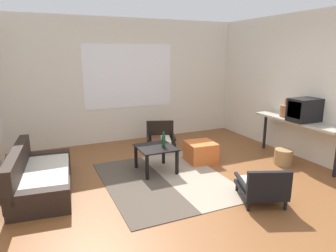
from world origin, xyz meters
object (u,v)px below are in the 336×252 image
object	(u,v)px
ottoman_orange	(201,152)
clay_vase	(287,110)
glass_bottle	(164,141)
armchair_striped_foreground	(263,187)
armchair_by_window	(161,137)
console_shelf	(298,124)
couch	(39,178)
coffee_table	(156,151)
wicker_basket	(283,157)
crt_television	(305,110)

from	to	relation	value
ottoman_orange	clay_vase	distance (m)	1.82
clay_vase	glass_bottle	xyz separation A→B (m)	(-2.44, 0.23, -0.37)
armchair_striped_foreground	ottoman_orange	world-z (taller)	armchair_striped_foreground
armchair_striped_foreground	armchair_by_window	bearing A→B (deg)	96.15
armchair_by_window	console_shelf	distance (m)	2.68
couch	armchair_striped_foreground	xyz separation A→B (m)	(2.71, -1.63, 0.03)
coffee_table	ottoman_orange	distance (m)	0.95
wicker_basket	console_shelf	bearing A→B (deg)	9.72
armchair_striped_foreground	crt_television	distance (m)	2.05
coffee_table	clay_vase	bearing A→B (deg)	-6.36
coffee_table	ottoman_orange	bearing A→B (deg)	5.96
clay_vase	wicker_basket	distance (m)	0.91
glass_bottle	wicker_basket	xyz separation A→B (m)	(2.10, -0.59, -0.40)
console_shelf	glass_bottle	world-z (taller)	console_shelf
ottoman_orange	glass_bottle	distance (m)	0.89
couch	glass_bottle	bearing A→B (deg)	-2.39
console_shelf	crt_television	size ratio (longest dim) A/B	3.33
armchair_by_window	glass_bottle	distance (m)	1.34
couch	glass_bottle	xyz separation A→B (m)	(1.95, -0.08, 0.34)
glass_bottle	wicker_basket	size ratio (longest dim) A/B	0.80
ottoman_orange	console_shelf	distance (m)	1.84
coffee_table	armchair_striped_foreground	size ratio (longest dim) A/B	0.79
coffee_table	console_shelf	distance (m)	2.65
ottoman_orange	clay_vase	xyz separation A→B (m)	(1.63, -0.38, 0.72)
console_shelf	clay_vase	bearing A→B (deg)	90.00
coffee_table	armchair_striped_foreground	bearing A→B (deg)	-61.29
ottoman_orange	glass_bottle	size ratio (longest dim) A/B	1.97
glass_bottle	wicker_basket	bearing A→B (deg)	-15.68
coffee_table	armchair_striped_foreground	world-z (taller)	armchair_striped_foreground
ottoman_orange	crt_television	bearing A→B (deg)	-26.11
coffee_table	console_shelf	bearing A→B (deg)	-12.82
crt_television	wicker_basket	xyz separation A→B (m)	(-0.34, 0.06, -0.85)
ottoman_orange	crt_television	size ratio (longest dim) A/B	0.95
wicker_basket	ottoman_orange	bearing A→B (deg)	150.22
armchair_by_window	wicker_basket	world-z (taller)	armchair_by_window
crt_television	wicker_basket	size ratio (longest dim) A/B	1.67
coffee_table	wicker_basket	size ratio (longest dim) A/B	1.99
console_shelf	ottoman_orange	bearing A→B (deg)	157.41
armchair_striped_foreground	clay_vase	world-z (taller)	clay_vase
couch	console_shelf	bearing A→B (deg)	-7.93
console_shelf	coffee_table	bearing A→B (deg)	167.18
couch	ottoman_orange	bearing A→B (deg)	1.41
wicker_basket	couch	bearing A→B (deg)	170.59
wicker_basket	coffee_table	bearing A→B (deg)	163.87
clay_vase	ottoman_orange	bearing A→B (deg)	166.82
coffee_table	clay_vase	size ratio (longest dim) A/B	1.80
armchair_by_window	ottoman_orange	world-z (taller)	armchair_by_window
glass_bottle	wicker_basket	world-z (taller)	glass_bottle
armchair_striped_foreground	console_shelf	xyz separation A→B (m)	(1.68, 1.02, 0.48)
armchair_by_window	crt_television	distance (m)	2.82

